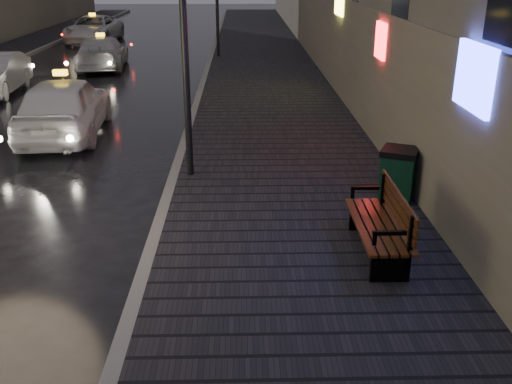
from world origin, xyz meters
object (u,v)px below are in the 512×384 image
Objects in this scene: trash_bin at (398,173)px; taxi_mid at (102,53)px; taxi_near at (64,106)px; lamp_near at (183,6)px; taxi_far at (94,29)px; bench at (384,223)px.

taxi_mid reaches higher than trash_bin.
taxi_near is 1.00× the size of taxi_mid.
lamp_near is 1.02× the size of taxi_far.
bench is 2.03× the size of trash_bin.
trash_bin is at bearing 114.75° from taxi_mid.
taxi_far is at bearing 139.65° from trash_bin.
bench is at bearing 109.45° from taxi_mid.
lamp_near is at bearing 131.98° from bench.
taxi_near is 10.27m from taxi_mid.
bench is at bearing -85.25° from trash_bin.
trash_bin is (0.77, 2.15, -0.01)m from bench.
trash_bin is 0.19× the size of taxi_far.
bench is at bearing 129.64° from taxi_near.
lamp_near reaches higher than bench.
taxi_near reaches higher than taxi_far.
taxi_far is (-7.30, 22.49, -2.77)m from lamp_near.
trash_bin is 0.21× the size of taxi_near.
taxi_near is (-6.69, 6.99, 0.14)m from bench.
taxi_mid is at bearing -71.37° from taxi_far.
taxi_near is at bearing 171.49° from trash_bin.
trash_bin is at bearing -19.52° from lamp_near.
taxi_near is 0.90× the size of taxi_far.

